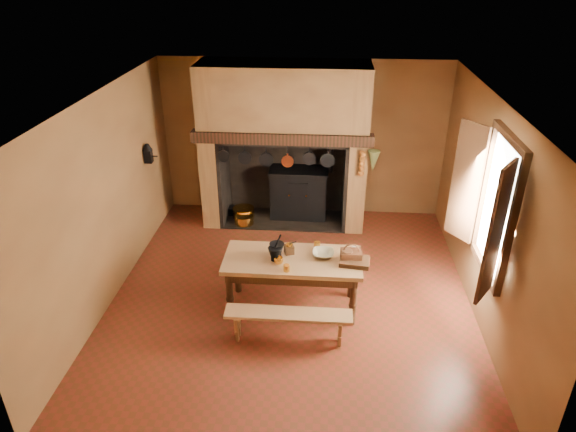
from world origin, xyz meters
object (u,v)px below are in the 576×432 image
object	(u,v)px
work_table	(293,266)
mixing_bowl	(323,254)
coffee_grinder	(289,249)
iron_range	(299,192)
wicker_basket	(351,255)
bench_front	(288,320)

from	to	relation	value
work_table	mixing_bowl	distance (m)	0.44
coffee_grinder	mixing_bowl	xyz separation A→B (m)	(0.45, -0.03, -0.03)
iron_range	coffee_grinder	size ratio (longest dim) A/B	8.80
coffee_grinder	mixing_bowl	bearing A→B (deg)	-22.70
mixing_bowl	coffee_grinder	bearing A→B (deg)	175.93
iron_range	work_table	bearing A→B (deg)	-88.35
wicker_basket	coffee_grinder	bearing A→B (deg)	168.10
iron_range	work_table	distance (m)	2.73
iron_range	bench_front	size ratio (longest dim) A/B	1.02
bench_front	coffee_grinder	xyz separation A→B (m)	(-0.06, 0.82, 0.52)
iron_range	coffee_grinder	distance (m)	2.63
iron_range	bench_front	xyz separation A→B (m)	(0.08, -3.43, -0.15)
bench_front	wicker_basket	bearing A→B (deg)	42.63
work_table	bench_front	world-z (taller)	work_table
work_table	mixing_bowl	xyz separation A→B (m)	(0.40, 0.09, 0.16)
mixing_bowl	wicker_basket	distance (m)	0.38
iron_range	wicker_basket	size ratio (longest dim) A/B	5.70
mixing_bowl	work_table	bearing A→B (deg)	-167.85
bench_front	iron_range	bearing A→B (deg)	91.31
bench_front	coffee_grinder	world-z (taller)	coffee_grinder
work_table	bench_front	size ratio (longest dim) A/B	1.15
iron_range	wicker_basket	bearing A→B (deg)	-72.96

